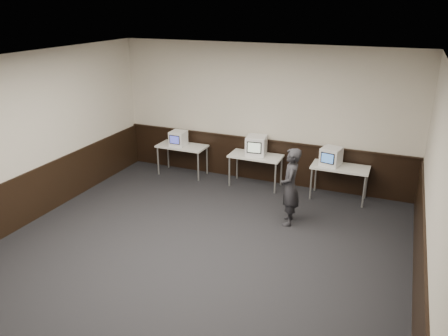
# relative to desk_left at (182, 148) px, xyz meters

# --- Properties ---
(floor) EXTENTS (8.00, 8.00, 0.00)m
(floor) POSITION_rel_desk_left_xyz_m (1.90, -3.60, -0.68)
(floor) COLOR black
(floor) RESTS_ON ground
(ceiling) EXTENTS (8.00, 8.00, 0.00)m
(ceiling) POSITION_rel_desk_left_xyz_m (1.90, -3.60, 2.52)
(ceiling) COLOR white
(ceiling) RESTS_ON back_wall
(back_wall) EXTENTS (7.00, 0.00, 7.00)m
(back_wall) POSITION_rel_desk_left_xyz_m (1.90, 0.40, 0.92)
(back_wall) COLOR beige
(back_wall) RESTS_ON ground
(left_wall) EXTENTS (0.00, 8.00, 8.00)m
(left_wall) POSITION_rel_desk_left_xyz_m (-1.60, -3.60, 0.92)
(left_wall) COLOR beige
(left_wall) RESTS_ON ground
(right_wall) EXTENTS (0.00, 8.00, 8.00)m
(right_wall) POSITION_rel_desk_left_xyz_m (5.40, -3.60, 0.92)
(right_wall) COLOR beige
(right_wall) RESTS_ON ground
(wainscot_back) EXTENTS (6.98, 0.04, 1.00)m
(wainscot_back) POSITION_rel_desk_left_xyz_m (1.90, 0.38, -0.18)
(wainscot_back) COLOR black
(wainscot_back) RESTS_ON back_wall
(wainscot_left) EXTENTS (0.04, 7.98, 1.00)m
(wainscot_left) POSITION_rel_desk_left_xyz_m (-1.58, -3.60, -0.18)
(wainscot_left) COLOR black
(wainscot_left) RESTS_ON left_wall
(wainscot_right) EXTENTS (0.04, 7.98, 1.00)m
(wainscot_right) POSITION_rel_desk_left_xyz_m (5.38, -3.60, -0.18)
(wainscot_right) COLOR black
(wainscot_right) RESTS_ON right_wall
(wainscot_rail) EXTENTS (6.98, 0.06, 0.04)m
(wainscot_rail) POSITION_rel_desk_left_xyz_m (1.90, 0.36, 0.34)
(wainscot_rail) COLOR black
(wainscot_rail) RESTS_ON wainscot_back
(desk_left) EXTENTS (1.20, 0.60, 0.75)m
(desk_left) POSITION_rel_desk_left_xyz_m (0.00, 0.00, 0.00)
(desk_left) COLOR silver
(desk_left) RESTS_ON ground
(desk_center) EXTENTS (1.20, 0.60, 0.75)m
(desk_center) POSITION_rel_desk_left_xyz_m (1.90, 0.00, 0.00)
(desk_center) COLOR silver
(desk_center) RESTS_ON ground
(desk_right) EXTENTS (1.20, 0.60, 0.75)m
(desk_right) POSITION_rel_desk_left_xyz_m (3.80, 0.00, 0.00)
(desk_right) COLOR silver
(desk_right) RESTS_ON ground
(emac_left) EXTENTS (0.36, 0.39, 0.36)m
(emac_left) POSITION_rel_desk_left_xyz_m (-0.08, -0.04, 0.25)
(emac_left) COLOR white
(emac_left) RESTS_ON desk_left
(emac_center) EXTENTS (0.49, 0.52, 0.44)m
(emac_center) POSITION_rel_desk_left_xyz_m (1.89, 0.04, 0.29)
(emac_center) COLOR white
(emac_center) RESTS_ON desk_center
(emac_right) EXTENTS (0.47, 0.49, 0.39)m
(emac_right) POSITION_rel_desk_left_xyz_m (3.59, 0.00, 0.27)
(emac_right) COLOR white
(emac_right) RESTS_ON desk_right
(person) EXTENTS (0.46, 0.62, 1.53)m
(person) POSITION_rel_desk_left_xyz_m (3.09, -1.50, 0.08)
(person) COLOR #242328
(person) RESTS_ON ground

